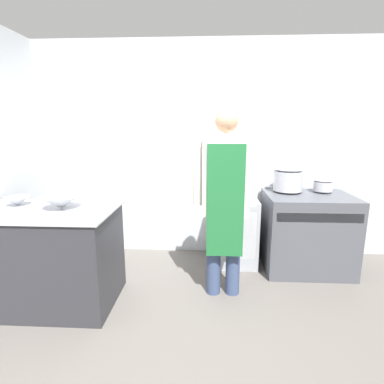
{
  "coord_description": "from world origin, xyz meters",
  "views": [
    {
      "loc": [
        0.24,
        -2.04,
        1.66
      ],
      "look_at": [
        0.08,
        0.99,
        1.0
      ],
      "focal_mm": 28.0,
      "sensor_mm": 36.0,
      "label": 1
    }
  ],
  "objects_px": {
    "fridge_unit": "(233,230)",
    "stock_pot": "(288,178)",
    "mixing_bowl": "(61,202)",
    "stove": "(306,232)",
    "sauce_pot": "(323,185)",
    "person_cook": "(225,195)"
  },
  "relations": [
    {
      "from": "stove",
      "to": "stock_pot",
      "type": "height_order",
      "value": "stock_pot"
    },
    {
      "from": "mixing_bowl",
      "to": "stove",
      "type": "bearing_deg",
      "value": 17.77
    },
    {
      "from": "fridge_unit",
      "to": "sauce_pot",
      "type": "height_order",
      "value": "sauce_pot"
    },
    {
      "from": "stove",
      "to": "sauce_pot",
      "type": "distance_m",
      "value": 0.59
    },
    {
      "from": "stove",
      "to": "person_cook",
      "type": "relative_size",
      "value": 0.53
    },
    {
      "from": "mixing_bowl",
      "to": "stock_pot",
      "type": "xyz_separation_m",
      "value": [
        2.3,
        0.94,
        0.08
      ]
    },
    {
      "from": "stove",
      "to": "sauce_pot",
      "type": "bearing_deg",
      "value": 34.59
    },
    {
      "from": "fridge_unit",
      "to": "stock_pot",
      "type": "distance_m",
      "value": 0.91
    },
    {
      "from": "stock_pot",
      "to": "sauce_pot",
      "type": "bearing_deg",
      "value": 0.0
    },
    {
      "from": "fridge_unit",
      "to": "mixing_bowl",
      "type": "height_order",
      "value": "mixing_bowl"
    },
    {
      "from": "stove",
      "to": "mixing_bowl",
      "type": "relative_size",
      "value": 2.76
    },
    {
      "from": "stove",
      "to": "mixing_bowl",
      "type": "distance_m",
      "value": 2.69
    },
    {
      "from": "person_cook",
      "to": "sauce_pot",
      "type": "relative_size",
      "value": 8.45
    },
    {
      "from": "stove",
      "to": "person_cook",
      "type": "xyz_separation_m",
      "value": [
        -1.0,
        -0.63,
        0.58
      ]
    },
    {
      "from": "stove",
      "to": "sauce_pot",
      "type": "xyz_separation_m",
      "value": [
        0.19,
        0.13,
        0.54
      ]
    },
    {
      "from": "mixing_bowl",
      "to": "stock_pot",
      "type": "distance_m",
      "value": 2.48
    },
    {
      "from": "stove",
      "to": "sauce_pot",
      "type": "height_order",
      "value": "sauce_pot"
    },
    {
      "from": "person_cook",
      "to": "stove",
      "type": "bearing_deg",
      "value": 32.01
    },
    {
      "from": "person_cook",
      "to": "stock_pot",
      "type": "height_order",
      "value": "person_cook"
    },
    {
      "from": "stove",
      "to": "stock_pot",
      "type": "bearing_deg",
      "value": 148.49
    },
    {
      "from": "mixing_bowl",
      "to": "sauce_pot",
      "type": "height_order",
      "value": "sauce_pot"
    },
    {
      "from": "sauce_pot",
      "to": "stock_pot",
      "type": "bearing_deg",
      "value": -180.0
    }
  ]
}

